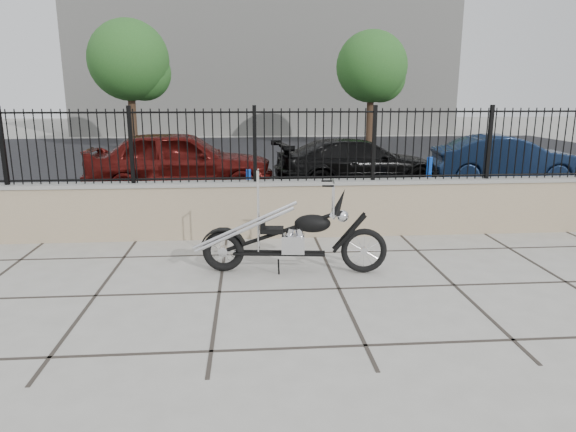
# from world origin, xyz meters

# --- Properties ---
(ground_plane) EXTENTS (90.00, 90.00, 0.00)m
(ground_plane) POSITION_xyz_m (0.00, 0.00, 0.00)
(ground_plane) COLOR #99968E
(ground_plane) RESTS_ON ground
(parking_lot) EXTENTS (30.00, 30.00, 0.00)m
(parking_lot) POSITION_xyz_m (0.00, 12.50, 0.00)
(parking_lot) COLOR black
(parking_lot) RESTS_ON ground
(retaining_wall) EXTENTS (14.00, 0.36, 0.96)m
(retaining_wall) POSITION_xyz_m (0.00, 2.50, 0.48)
(retaining_wall) COLOR gray
(retaining_wall) RESTS_ON ground_plane
(iron_fence) EXTENTS (14.00, 0.08, 1.20)m
(iron_fence) POSITION_xyz_m (0.00, 2.50, 1.56)
(iron_fence) COLOR black
(iron_fence) RESTS_ON retaining_wall
(background_building) EXTENTS (22.00, 6.00, 8.00)m
(background_building) POSITION_xyz_m (0.00, 26.50, 4.00)
(background_building) COLOR beige
(background_building) RESTS_ON ground_plane
(chopper_motorcycle) EXTENTS (2.44, 0.69, 1.44)m
(chopper_motorcycle) POSITION_xyz_m (-0.57, 0.67, 0.72)
(chopper_motorcycle) COLOR black
(chopper_motorcycle) RESTS_ON ground_plane
(car_red) EXTENTS (4.58, 2.01, 1.54)m
(car_red) POSITION_xyz_m (-2.77, 6.73, 0.77)
(car_red) COLOR #430B09
(car_red) RESTS_ON parking_lot
(car_black) EXTENTS (4.54, 2.40, 1.25)m
(car_black) POSITION_xyz_m (1.72, 7.05, 0.63)
(car_black) COLOR black
(car_black) RESTS_ON parking_lot
(car_blue) EXTENTS (4.05, 1.87, 1.29)m
(car_blue) POSITION_xyz_m (5.90, 7.38, 0.64)
(car_blue) COLOR black
(car_blue) RESTS_ON parking_lot
(bollard_a) EXTENTS (0.13, 0.13, 0.85)m
(bollard_a) POSITION_xyz_m (-1.11, 4.59, 0.43)
(bollard_a) COLOR #0C3CBF
(bollard_a) RESTS_ON ground_plane
(bollard_b) EXTENTS (0.16, 0.16, 1.01)m
(bollard_b) POSITION_xyz_m (2.93, 5.11, 0.50)
(bollard_b) COLOR #0B4AA6
(bollard_b) RESTS_ON ground_plane
(tree_left) EXTENTS (3.23, 3.23, 5.45)m
(tree_left) POSITION_xyz_m (-5.84, 16.00, 3.82)
(tree_left) COLOR #382619
(tree_left) RESTS_ON ground_plane
(tree_right) EXTENTS (3.08, 3.08, 5.20)m
(tree_right) POSITION_xyz_m (4.31, 16.79, 3.64)
(tree_right) COLOR #382619
(tree_right) RESTS_ON ground_plane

